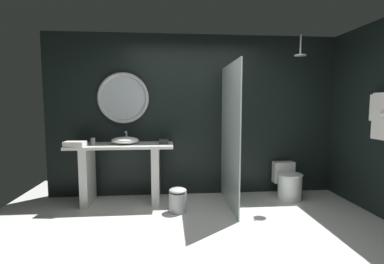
% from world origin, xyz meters
% --- Properties ---
extents(ground_plane, '(5.76, 5.76, 0.00)m').
position_xyz_m(ground_plane, '(0.00, 0.00, 0.00)').
color(ground_plane, silver).
extents(back_wall_panel, '(4.80, 0.10, 2.60)m').
position_xyz_m(back_wall_panel, '(0.00, 1.90, 1.30)').
color(back_wall_panel, black).
rests_on(back_wall_panel, ground_plane).
extents(side_wall_right, '(0.10, 2.47, 2.60)m').
position_xyz_m(side_wall_right, '(2.35, 0.76, 1.30)').
color(side_wall_right, black).
rests_on(side_wall_right, ground_plane).
extents(vanity_counter, '(1.54, 0.59, 0.89)m').
position_xyz_m(vanity_counter, '(-1.17, 1.53, 0.55)').
color(vanity_counter, silver).
rests_on(vanity_counter, ground_plane).
extents(vessel_sink, '(0.41, 0.33, 0.19)m').
position_xyz_m(vessel_sink, '(-1.12, 1.54, 0.95)').
color(vessel_sink, white).
rests_on(vessel_sink, vanity_counter).
extents(tumbler_cup, '(0.07, 0.07, 0.10)m').
position_xyz_m(tumbler_cup, '(-1.60, 1.57, 0.94)').
color(tumbler_cup, silver).
rests_on(tumbler_cup, vanity_counter).
extents(tissue_box, '(0.14, 0.13, 0.07)m').
position_xyz_m(tissue_box, '(-0.54, 1.51, 0.93)').
color(tissue_box, '#282D28').
rests_on(tissue_box, vanity_counter).
extents(round_wall_mirror, '(0.80, 0.06, 0.80)m').
position_xyz_m(round_wall_mirror, '(-1.17, 1.81, 1.59)').
color(round_wall_mirror, '#B7B7BC').
extents(shower_glass_panel, '(0.02, 1.18, 2.06)m').
position_xyz_m(shower_glass_panel, '(0.42, 1.26, 1.03)').
color(shower_glass_panel, silver).
rests_on(shower_glass_panel, ground_plane).
extents(rain_shower_head, '(0.17, 0.17, 0.31)m').
position_xyz_m(rain_shower_head, '(1.47, 1.36, 2.24)').
color(rain_shower_head, '#B7B7BC').
extents(toilet, '(0.38, 0.54, 0.54)m').
position_xyz_m(toilet, '(1.43, 1.52, 0.25)').
color(toilet, white).
rests_on(toilet, ground_plane).
extents(waste_bin, '(0.24, 0.24, 0.34)m').
position_xyz_m(waste_bin, '(-0.35, 1.07, 0.17)').
color(waste_bin, '#B7B7BC').
rests_on(waste_bin, ground_plane).
extents(folded_hand_towel, '(0.30, 0.22, 0.08)m').
position_xyz_m(folded_hand_towel, '(-1.78, 1.34, 0.93)').
color(folded_hand_towel, silver).
rests_on(folded_hand_towel, vanity_counter).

